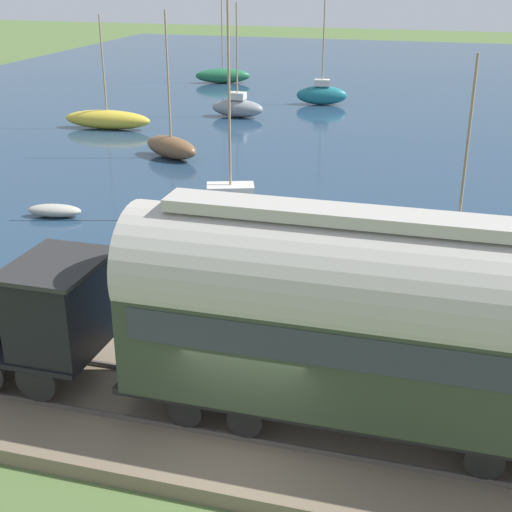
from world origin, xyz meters
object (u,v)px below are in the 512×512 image
object	(u,v)px
sailboat_white	(231,206)
rowboat_far_out	(54,211)
steam_locomotive	(19,311)
sailboat_teal	(322,94)
sailboat_yellow	(107,119)
passenger_coach	(373,318)
sailboat_gray	(237,107)
sailboat_green	(223,75)
sailboat_black	(456,241)
sailboat_brown	(171,146)

from	to	relation	value
sailboat_white	rowboat_far_out	xyz separation A→B (m)	(-1.50, 6.94, -0.33)
rowboat_far_out	steam_locomotive	bearing A→B (deg)	-162.37
sailboat_teal	sailboat_yellow	bearing A→B (deg)	125.32
sailboat_teal	rowboat_far_out	world-z (taller)	sailboat_teal
sailboat_teal	sailboat_white	bearing A→B (deg)	172.51
passenger_coach	sailboat_gray	xyz separation A→B (m)	(32.03, 12.62, -2.41)
sailboat_teal	sailboat_gray	distance (m)	7.30
sailboat_teal	sailboat_green	distance (m)	12.13
sailboat_teal	sailboat_black	size ratio (longest dim) A/B	1.12
steam_locomotive	rowboat_far_out	distance (m)	12.89
sailboat_green	sailboat_brown	xyz separation A→B (m)	(-23.88, -5.01, -0.05)
passenger_coach	sailboat_green	world-z (taller)	sailboat_green
sailboat_green	rowboat_far_out	xyz separation A→B (m)	(-33.72, -3.95, -0.40)
sailboat_teal	steam_locomotive	bearing A→B (deg)	170.11
sailboat_teal	rowboat_far_out	bearing A→B (deg)	157.55
steam_locomotive	sailboat_teal	world-z (taller)	sailboat_teal
sailboat_green	sailboat_gray	size ratio (longest dim) A/B	1.31
sailboat_green	sailboat_yellow	size ratio (longest dim) A/B	1.41
sailboat_gray	sailboat_white	size ratio (longest dim) A/B	0.84
rowboat_far_out	passenger_coach	bearing A→B (deg)	-139.11
steam_locomotive	sailboat_brown	world-z (taller)	sailboat_brown
sailboat_yellow	sailboat_gray	bearing A→B (deg)	-54.35
sailboat_green	sailboat_black	xyz separation A→B (m)	(-33.56, -19.52, -0.10)
sailboat_brown	sailboat_white	world-z (taller)	sailboat_white
sailboat_green	rowboat_far_out	distance (m)	33.95
sailboat_gray	sailboat_yellow	bearing A→B (deg)	131.75
sailboat_teal	sailboat_gray	size ratio (longest dim) A/B	1.08
sailboat_gray	sailboat_white	xyz separation A→B (m)	(-19.24, -5.62, -0.08)
sailboat_black	rowboat_far_out	size ratio (longest dim) A/B	2.99
sailboat_gray	sailboat_brown	xyz separation A→B (m)	(-10.90, 0.25, -0.06)
steam_locomotive	sailboat_white	world-z (taller)	sailboat_white
passenger_coach	sailboat_black	xyz separation A→B (m)	(11.45, -1.63, -2.53)
steam_locomotive	sailboat_white	distance (m)	12.92
sailboat_green	sailboat_black	distance (m)	38.82
steam_locomotive	rowboat_far_out	size ratio (longest dim) A/B	2.32
passenger_coach	sailboat_yellow	size ratio (longest dim) A/B	1.57
passenger_coach	sailboat_brown	world-z (taller)	sailboat_brown
sailboat_black	sailboat_brown	bearing A→B (deg)	27.30
sailboat_brown	rowboat_far_out	world-z (taller)	sailboat_brown
passenger_coach	sailboat_white	size ratio (longest dim) A/B	1.22
steam_locomotive	sailboat_yellow	bearing A→B (deg)	22.91
passenger_coach	sailboat_gray	size ratio (longest dim) A/B	1.46
sailboat_gray	sailboat_yellow	distance (m)	8.58
steam_locomotive	sailboat_black	bearing A→B (deg)	-40.07
sailboat_gray	sailboat_yellow	xyz separation A→B (m)	(-5.49, 6.59, -0.08)
sailboat_teal	passenger_coach	bearing A→B (deg)	-177.94
sailboat_brown	rowboat_far_out	size ratio (longest dim) A/B	3.20
steam_locomotive	sailboat_teal	distance (m)	37.81
sailboat_white	rowboat_far_out	distance (m)	7.11
sailboat_gray	rowboat_far_out	xyz separation A→B (m)	(-20.74, 1.31, -0.41)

